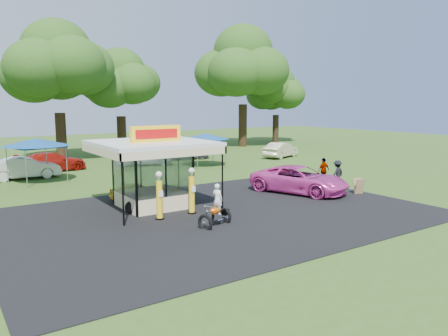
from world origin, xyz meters
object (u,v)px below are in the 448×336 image
Objects in this scene: bg_car_d at (183,151)px; tent_west at (36,143)px; bg_car_e at (281,150)px; gas_pump_left at (159,197)px; tent_east at (205,137)px; spectator_east_a at (337,173)px; bg_car_c at (144,155)px; motorcycle at (217,209)px; bg_car_b at (52,162)px; a_frame_sign at (359,186)px; gas_station_kiosk at (152,173)px; pink_sedan at (300,180)px; spectator_east_b at (324,170)px; kiosk_car at (136,191)px; gas_pump_right at (192,192)px; bg_car_a at (24,168)px.

tent_west is at bearing 119.52° from bg_car_d.
bg_car_e is 22.60m from tent_west.
tent_east reaches higher than gas_pump_left.
bg_car_c is (-6.73, 15.43, 0.04)m from spectator_east_a.
motorcycle reaches higher than bg_car_b.
motorcycle is at bearing -120.02° from tent_east.
a_frame_sign is 0.24× the size of tent_east.
gas_station_kiosk reaches higher than a_frame_sign.
bg_car_c reaches higher than pink_sedan.
spectator_east_a is (1.23, 2.71, 0.33)m from a_frame_sign.
motorcycle is 23.06m from bg_car_d.
gas_pump_left reaches higher than bg_car_e.
bg_car_e reaches higher than a_frame_sign.
bg_car_c is 5.15m from bg_car_d.
tent_east is (4.09, -3.42, 1.64)m from bg_car_c.
bg_car_c is at bearing 68.66° from gas_pump_left.
bg_car_c is at bearing -105.45° from bg_car_b.
spectator_east_b reaches higher than a_frame_sign.
tent_west reaches higher than bg_car_d.
spectator_east_a is 0.36× the size of bg_car_e.
bg_car_b is (-1.47, 15.21, -1.04)m from gas_station_kiosk.
bg_car_e reaches higher than bg_car_d.
kiosk_car is at bearing 170.40° from a_frame_sign.
gas_pump_right is 13.84m from tent_west.
kiosk_car is 0.57× the size of bg_car_c.
motorcycle is 12.40m from spectator_east_b.
pink_sedan is at bearing -147.91° from bg_car_c.
kiosk_car is at bearing 177.46° from bg_car_b.
bg_car_a reaches higher than bg_car_b.
pink_sedan is at bearing -0.19° from spectator_east_a.
pink_sedan is at bearing -178.01° from bg_car_d.
gas_pump_left is 0.39× the size of pink_sedan.
gas_station_kiosk is 11.30m from tent_west.
kiosk_car is at bearing -10.06° from spectator_east_b.
a_frame_sign is 14.93m from tent_east.
bg_car_c is at bearing 73.90° from gas_pump_right.
tent_west is (-4.38, 13.03, 1.60)m from gas_pump_right.
gas_pump_left is 13.36m from spectator_east_a.
tent_west is at bearing 21.85° from kiosk_car.
spectator_east_b is at bearing -126.17° from bg_car_a.
kiosk_car is 9.45m from tent_west.
gas_pump_left reaches higher than spectator_east_b.
gas_pump_right is 2.41× the size of a_frame_sign.
kiosk_car is 0.67× the size of tent_west.
bg_car_b is at bearing 95.51° from gas_station_kiosk.
bg_car_d is 1.33× the size of tent_east.
spectator_east_a is at bearing -104.59° from kiosk_car.
gas_station_kiosk is at bearing -160.99° from bg_car_a.
a_frame_sign is at bearing -117.90° from kiosk_car.
spectator_east_b is at bearing -77.33° from tent_east.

